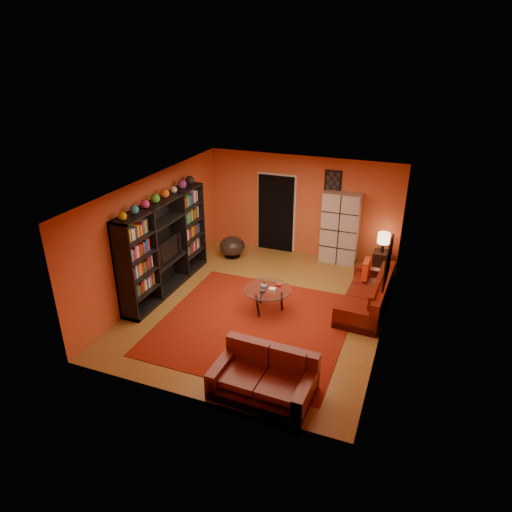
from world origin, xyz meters
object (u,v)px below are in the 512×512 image
at_px(bowl_chair, 232,246).
at_px(table_lamp, 384,239).
at_px(storage_cabinet, 340,228).
at_px(sofa, 369,296).
at_px(side_table, 381,261).
at_px(tv, 166,249).
at_px(entertainment_unit, 165,246).
at_px(coffee_table, 267,291).
at_px(loveseat, 265,376).

bearing_deg(bowl_chair, table_lamp, 8.71).
xyz_separation_m(storage_cabinet, table_lamp, (1.09, -0.14, -0.07)).
relative_size(sofa, side_table, 4.31).
height_order(tv, storage_cabinet, storage_cabinet).
height_order(entertainment_unit, side_table, entertainment_unit).
xyz_separation_m(tv, table_lamp, (4.36, 2.70, -0.14)).
xyz_separation_m(tv, side_table, (4.36, 2.70, -0.74)).
bearing_deg(tv, side_table, -58.28).
xyz_separation_m(tv, coffee_table, (2.39, -0.07, -0.53)).
height_order(coffee_table, table_lamp, table_lamp).
height_order(tv, sofa, tv).
distance_m(tv, side_table, 5.18).
height_order(bowl_chair, side_table, bowl_chair).
bearing_deg(loveseat, table_lamp, -11.02).
relative_size(entertainment_unit, tv, 3.21).
distance_m(entertainment_unit, loveseat, 4.12).
bearing_deg(table_lamp, entertainment_unit, -148.91).
height_order(entertainment_unit, storage_cabinet, entertainment_unit).
height_order(loveseat, storage_cabinet, storage_cabinet).
relative_size(tv, table_lamp, 1.92).
relative_size(entertainment_unit, bowl_chair, 4.50).
relative_size(entertainment_unit, sofa, 1.39).
bearing_deg(coffee_table, side_table, 54.53).
height_order(entertainment_unit, coffee_table, entertainment_unit).
bearing_deg(entertainment_unit, tv, -35.65).
height_order(coffee_table, side_table, coffee_table).
distance_m(loveseat, storage_cabinet, 5.25).
relative_size(sofa, coffee_table, 2.17).
relative_size(entertainment_unit, side_table, 6.00).
relative_size(loveseat, storage_cabinet, 0.89).
distance_m(entertainment_unit, coffee_table, 2.52).
height_order(entertainment_unit, sofa, entertainment_unit).
relative_size(bowl_chair, side_table, 1.33).
bearing_deg(table_lamp, storage_cabinet, 172.78).
bearing_deg(bowl_chair, side_table, 8.71).
bearing_deg(loveseat, bowl_chair, 31.59).
relative_size(coffee_table, table_lamp, 2.04).
bearing_deg(side_table, storage_cabinet, 172.78).
distance_m(loveseat, coffee_table, 2.45).
relative_size(coffee_table, bowl_chair, 1.49).
xyz_separation_m(coffee_table, side_table, (1.97, 2.76, -0.20)).
bearing_deg(tv, storage_cabinet, -49.10).
bearing_deg(side_table, coffee_table, -125.47).
bearing_deg(entertainment_unit, loveseat, -36.66).
bearing_deg(sofa, table_lamp, 92.13).
relative_size(entertainment_unit, coffee_table, 3.02).
height_order(tv, side_table, tv).
xyz_separation_m(entertainment_unit, coffee_table, (2.44, -0.10, -0.60)).
bearing_deg(entertainment_unit, side_table, 31.09).
distance_m(storage_cabinet, bowl_chair, 2.81).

